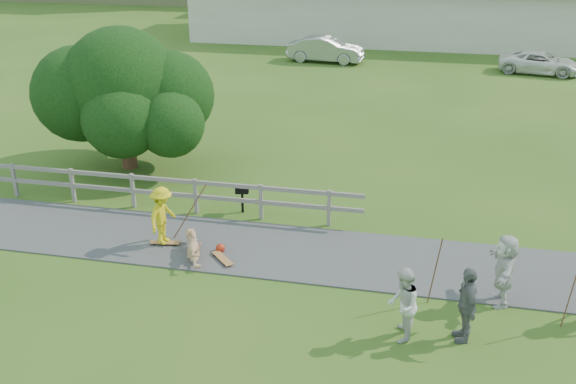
# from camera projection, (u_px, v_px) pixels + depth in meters

# --- Properties ---
(ground) EXTENTS (260.00, 260.00, 0.00)m
(ground) POSITION_uv_depth(u_px,v_px,m) (228.00, 276.00, 15.87)
(ground) COLOR #305217
(ground) RESTS_ON ground
(path) EXTENTS (34.00, 3.00, 0.04)m
(path) POSITION_uv_depth(u_px,v_px,m) (245.00, 247.00, 17.20)
(path) COLOR #3A3A3D
(path) RESTS_ON ground
(fence) EXTENTS (15.05, 0.10, 1.10)m
(fence) POSITION_uv_depth(u_px,v_px,m) (113.00, 184.00, 19.43)
(fence) COLOR #66625A
(fence) RESTS_ON ground
(strip_mall) EXTENTS (32.50, 10.75, 5.10)m
(strip_mall) POSITION_uv_depth(u_px,v_px,m) (426.00, 2.00, 45.44)
(strip_mall) COLOR beige
(strip_mall) RESTS_ON ground
(skater_rider) EXTENTS (0.76, 1.12, 1.60)m
(skater_rider) POSITION_uv_depth(u_px,v_px,m) (163.00, 219.00, 17.01)
(skater_rider) COLOR gold
(skater_rider) RESTS_ON ground
(skater_fallen) EXTENTS (1.70, 1.03, 0.61)m
(skater_fallen) POSITION_uv_depth(u_px,v_px,m) (194.00, 246.00, 16.65)
(skater_fallen) COLOR tan
(skater_fallen) RESTS_ON ground
(spectator_a) EXTENTS (0.62, 0.80, 1.64)m
(spectator_a) POSITION_uv_depth(u_px,v_px,m) (403.00, 305.00, 13.21)
(spectator_a) COLOR silver
(spectator_a) RESTS_ON ground
(spectator_b) EXTENTS (0.61, 1.06, 1.70)m
(spectator_b) POSITION_uv_depth(u_px,v_px,m) (466.00, 304.00, 13.17)
(spectator_b) COLOR slate
(spectator_b) RESTS_ON ground
(spectator_d) EXTENTS (0.53, 1.61, 1.72)m
(spectator_d) POSITION_uv_depth(u_px,v_px,m) (504.00, 270.00, 14.43)
(spectator_d) COLOR silver
(spectator_d) RESTS_ON ground
(car_silver) EXTENTS (4.69, 1.96, 1.51)m
(car_silver) POSITION_uv_depth(u_px,v_px,m) (325.00, 50.00, 38.78)
(car_silver) COLOR #9C9FA4
(car_silver) RESTS_ON ground
(car_white) EXTENTS (4.74, 2.86, 1.23)m
(car_white) POSITION_uv_depth(u_px,v_px,m) (540.00, 63.00, 35.93)
(car_white) COLOR silver
(car_white) RESTS_ON ground
(tree) EXTENTS (6.19, 6.19, 3.99)m
(tree) POSITION_uv_depth(u_px,v_px,m) (125.00, 113.00, 21.93)
(tree) COLOR black
(tree) RESTS_ON ground
(bbq) EXTENTS (0.45, 0.37, 0.85)m
(bbq) POSITION_uv_depth(u_px,v_px,m) (242.00, 199.00, 19.11)
(bbq) COLOR black
(bbq) RESTS_ON ground
(longboard_rider) EXTENTS (0.82, 0.31, 0.09)m
(longboard_rider) POSITION_uv_depth(u_px,v_px,m) (165.00, 244.00, 17.31)
(longboard_rider) COLOR #915C2F
(longboard_rider) RESTS_ON ground
(longboard_fallen) EXTENTS (0.76, 0.77, 0.10)m
(longboard_fallen) POSITION_uv_depth(u_px,v_px,m) (223.00, 260.00, 16.50)
(longboard_fallen) COLOR #915C2F
(longboard_fallen) RESTS_ON ground
(helmet) EXTENTS (0.25, 0.25, 0.25)m
(helmet) POSITION_uv_depth(u_px,v_px,m) (220.00, 248.00, 16.92)
(helmet) COLOR #A32712
(helmet) RESTS_ON ground
(pole_rider) EXTENTS (0.03, 0.03, 2.03)m
(pole_rider) POSITION_uv_depth(u_px,v_px,m) (189.00, 207.00, 17.16)
(pole_rider) COLOR brown
(pole_rider) RESTS_ON ground
(pole_spec_left) EXTENTS (0.03, 0.03, 1.69)m
(pole_spec_left) POSITION_uv_depth(u_px,v_px,m) (435.00, 271.00, 14.42)
(pole_spec_left) COLOR brown
(pole_spec_left) RESTS_ON ground
(pole_spec_right) EXTENTS (0.03, 0.03, 1.70)m
(pole_spec_right) POSITION_uv_depth(u_px,v_px,m) (571.00, 294.00, 13.55)
(pole_spec_right) COLOR brown
(pole_spec_right) RESTS_ON ground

